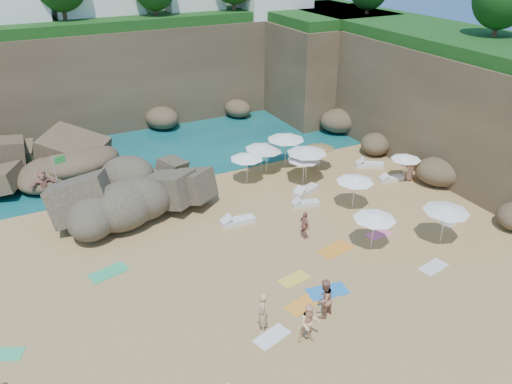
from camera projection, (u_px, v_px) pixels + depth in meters
name	position (u px, v px, depth m)	size (l,w,h in m)	color
ground	(248.00, 259.00, 25.50)	(120.00, 120.00, 0.00)	tan
seawater	(114.00, 102.00, 49.22)	(120.00, 120.00, 0.00)	#0C4751
cliff_back	(144.00, 70.00, 44.22)	(44.00, 8.00, 8.00)	brown
cliff_right	(427.00, 94.00, 37.60)	(8.00, 30.00, 8.00)	brown
cliff_corner	(317.00, 64.00, 46.29)	(10.00, 12.00, 8.00)	brown
rock_outcrop	(133.00, 204.00, 30.61)	(6.85, 5.14, 2.74)	brown
flag_pole	(59.00, 177.00, 28.65)	(0.70, 0.28, 3.69)	silver
parasol_0	(286.00, 137.00, 34.52)	(2.62, 2.62, 2.47)	silver
parasol_1	(247.00, 156.00, 32.41)	(2.19, 2.19, 2.07)	silver
parasol_2	(261.00, 146.00, 33.88)	(2.22, 2.22, 2.10)	silver
parasol_3	(266.00, 149.00, 33.68)	(2.12, 2.12, 2.01)	silver
parasol_4	(406.00, 157.00, 32.77)	(1.97, 1.97, 1.87)	silver
parasol_5	(307.00, 150.00, 32.35)	(2.64, 2.64, 2.49)	silver
parasol_6	(320.00, 146.00, 34.31)	(2.03, 2.03, 1.92)	silver
parasol_7	(355.00, 179.00, 29.37)	(2.22, 2.22, 2.10)	silver
parasol_8	(304.00, 158.00, 32.25)	(2.18, 2.18, 2.06)	silver
parasol_9	(375.00, 216.00, 25.53)	(2.22, 2.22, 2.10)	silver
parasol_11	(447.00, 208.00, 25.92)	(2.40, 2.40, 2.27)	silver
lounger_0	(305.00, 203.00, 30.45)	(1.67, 0.56, 0.26)	silver
lounger_1	(238.00, 221.00, 28.54)	(1.98, 0.66, 0.31)	silver
lounger_2	(392.00, 179.00, 33.53)	(1.68, 0.56, 0.26)	silver
lounger_3	(306.00, 191.00, 31.91)	(1.98, 0.66, 0.31)	silver
lounger_4	(370.00, 165.00, 35.49)	(1.95, 0.65, 0.30)	silver
lounger_5	(453.00, 217.00, 28.93)	(1.89, 0.63, 0.29)	white
towel_2	(303.00, 304.00, 22.38)	(1.67, 0.84, 0.03)	orange
towel_3	(4.00, 354.00, 19.71)	(1.46, 0.73, 0.03)	#32B170
towel_5	(272.00, 337.00, 20.57)	(1.55, 0.77, 0.03)	white
towel_8	(327.00, 291.00, 23.17)	(1.89, 0.94, 0.03)	#2271B9
towel_9	(379.00, 234.00, 27.55)	(1.45, 0.73, 0.03)	pink
towel_10	(336.00, 249.00, 26.24)	(1.88, 0.94, 0.03)	orange
towel_11	(108.00, 272.00, 24.45)	(1.84, 0.92, 0.03)	#2FA466
towel_12	(294.00, 279.00, 24.00)	(1.51, 0.76, 0.03)	yellow
towel_13	(433.00, 267.00, 24.86)	(1.55, 0.77, 0.03)	silver
person_stand_1	(324.00, 299.00, 21.30)	(0.91, 0.71, 1.87)	#A86A54
person_stand_2	(153.00, 180.00, 31.97)	(0.98, 0.40, 1.52)	#EB9B85
person_stand_3	(305.00, 225.00, 26.91)	(0.94, 0.39, 1.60)	#A96754
person_stand_4	(411.00, 170.00, 33.30)	(0.72, 0.39, 1.48)	tan
person_stand_5	(44.00, 184.00, 30.98)	(1.74, 0.50, 1.88)	#AE6957
person_stand_6	(262.00, 313.00, 20.51)	(0.68, 0.45, 1.86)	tan
person_lie_5	(309.00, 335.00, 20.22)	(0.87, 1.79, 0.68)	#F9B88D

